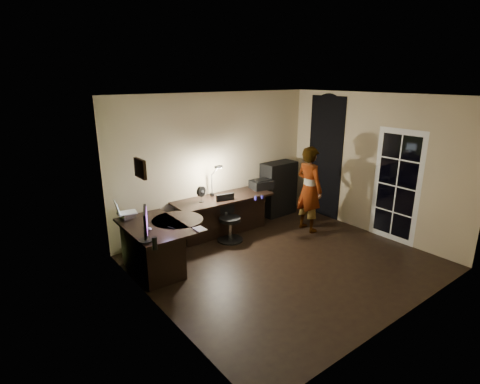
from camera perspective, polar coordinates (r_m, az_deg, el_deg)
floor at (r=6.42m, az=6.90°, el=-10.57°), size 4.50×4.00×0.01m
ceiling at (r=5.70m, az=7.90°, el=14.33°), size 4.50×4.00×0.01m
wall_back at (r=7.43m, az=-3.59°, el=4.52°), size 4.50×0.01×2.70m
wall_front at (r=4.79m, az=24.48°, el=-4.23°), size 4.50×0.01×2.70m
wall_left at (r=4.68m, az=-12.73°, el=-3.55°), size 0.01×4.00×2.70m
wall_right at (r=7.64m, az=19.52°, el=3.91°), size 0.01×4.00×2.70m
green_wall_overlay at (r=4.69m, az=-12.56°, el=-3.51°), size 0.00×4.00×2.70m
arched_doorway at (r=8.30m, az=12.82°, el=5.11°), size 0.01×0.90×2.60m
french_door at (r=7.42m, az=22.73°, el=0.79°), size 0.02×0.92×2.10m
framed_picture at (r=4.95m, az=-14.97°, el=3.47°), size 0.04×0.30×0.25m
desk_left at (r=6.10m, az=-12.78°, el=-8.36°), size 0.85×1.35×0.77m
desk_right at (r=7.35m, az=-2.57°, el=-3.58°), size 2.01×0.78×0.74m
cabinet at (r=8.35m, az=5.87°, el=0.53°), size 0.80×0.41×1.19m
laptop_stand at (r=6.31m, az=-16.82°, el=-3.43°), size 0.25×0.22×0.09m
laptop at (r=6.26m, az=-16.94°, el=-2.14°), size 0.37×0.36×0.22m
monitor at (r=5.35m, az=-14.32°, el=-5.61°), size 0.30×0.50×0.33m
mouse at (r=5.77m, az=-13.65°, el=-5.44°), size 0.07×0.10×0.03m
phone at (r=5.83m, az=-14.06°, el=-5.37°), size 0.08×0.13×0.01m
pen at (r=5.77m, az=-10.46°, el=-5.35°), size 0.05×0.14×0.01m
speaker at (r=5.09m, az=-12.88°, el=-7.62°), size 0.09×0.09×0.18m
notepad at (r=5.66m, az=-6.13°, el=-5.61°), size 0.15×0.21×0.01m
desk_fan at (r=6.95m, az=-5.96°, el=-0.33°), size 0.22×0.16×0.31m
headphones at (r=7.09m, az=2.90°, el=-0.79°), size 0.22×0.15×0.10m
printer at (r=7.78m, az=3.27°, el=1.23°), size 0.48×0.40×0.19m
desk_lamp at (r=7.22m, az=-4.33°, el=2.00°), size 0.17×0.32×0.69m
office_chair at (r=6.99m, az=-1.55°, el=-4.13°), size 0.57×0.57×0.87m
person at (r=7.48m, az=10.50°, el=0.43°), size 0.44×0.63×1.71m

